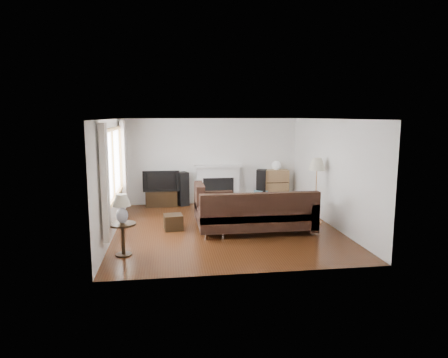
{
  "coord_description": "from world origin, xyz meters",
  "views": [
    {
      "loc": [
        -1.28,
        -8.88,
        2.56
      ],
      "look_at": [
        0.0,
        0.3,
        1.1
      ],
      "focal_mm": 32.0,
      "sensor_mm": 36.0,
      "label": 1
    }
  ],
  "objects": [
    {
      "name": "curtain_far",
      "position": [
        -2.4,
        1.32,
        1.4
      ],
      "size": [
        0.1,
        0.35,
        2.1
      ],
      "primitive_type": "cube",
      "color": "silver",
      "rests_on": "room"
    },
    {
      "name": "coffee_table",
      "position": [
        0.85,
        1.19,
        0.23
      ],
      "size": [
        1.29,
        0.87,
        0.46
      ],
      "primitive_type": "cube",
      "rotation": [
        0.0,
        0.0,
        0.2
      ],
      "color": "#A06C4C",
      "rests_on": "ground"
    },
    {
      "name": "floor_lamp",
      "position": [
        2.22,
        0.16,
        0.79
      ],
      "size": [
        0.49,
        0.49,
        1.58
      ],
      "primitive_type": "cube",
      "rotation": [
        0.0,
        0.0,
        0.23
      ],
      "color": "#BF8142",
      "rests_on": "ground"
    },
    {
      "name": "sectional_sofa",
      "position": [
        0.62,
        -0.44,
        0.45
      ],
      "size": [
        2.79,
        2.04,
        0.9
      ],
      "primitive_type": "cube",
      "color": "black",
      "rests_on": "ground"
    },
    {
      "name": "fireplace",
      "position": [
        0.15,
        2.64,
        0.57
      ],
      "size": [
        1.4,
        0.26,
        1.15
      ],
      "primitive_type": "cube",
      "color": "white",
      "rests_on": "room"
    },
    {
      "name": "television",
      "position": [
        -1.5,
        2.5,
        0.74
      ],
      "size": [
        1.03,
        0.13,
        0.59
      ],
      "primitive_type": "imported",
      "color": "black",
      "rests_on": "tv_stand"
    },
    {
      "name": "window",
      "position": [
        -2.45,
        -0.2,
        1.55
      ],
      "size": [
        0.12,
        2.74,
        1.54
      ],
      "primitive_type": "cube",
      "color": "olive",
      "rests_on": "room"
    },
    {
      "name": "curtain_near",
      "position": [
        -2.4,
        -1.72,
        1.4
      ],
      "size": [
        0.1,
        0.35,
        2.1
      ],
      "primitive_type": "cube",
      "color": "silver",
      "rests_on": "room"
    },
    {
      "name": "footstool",
      "position": [
        -1.21,
        0.03,
        0.17
      ],
      "size": [
        0.45,
        0.45,
        0.35
      ],
      "primitive_type": "cube",
      "rotation": [
        0.0,
        0.0,
        0.11
      ],
      "color": "black",
      "rests_on": "ground"
    },
    {
      "name": "side_table",
      "position": [
        -2.15,
        -1.56,
        0.31
      ],
      "size": [
        0.49,
        0.49,
        0.61
      ],
      "primitive_type": "cube",
      "color": "black",
      "rests_on": "ground"
    },
    {
      "name": "bookshelf",
      "position": [
        1.88,
        2.53,
        0.49
      ],
      "size": [
        0.71,
        0.34,
        0.98
      ],
      "primitive_type": "cube",
      "color": "#9D7649",
      "rests_on": "ground"
    },
    {
      "name": "speaker_right",
      "position": [
        1.43,
        2.52,
        0.5
      ],
      "size": [
        0.38,
        0.41,
        1.0
      ],
      "primitive_type": "cube",
      "rotation": [
        0.0,
        0.0,
        -0.35
      ],
      "color": "black",
      "rests_on": "ground"
    },
    {
      "name": "tv_stand",
      "position": [
        -1.5,
        2.5,
        0.22
      ],
      "size": [
        0.9,
        0.4,
        0.45
      ],
      "primitive_type": "cube",
      "color": "black",
      "rests_on": "ground"
    },
    {
      "name": "table_lamp",
      "position": [
        -2.15,
        -1.56,
        0.88
      ],
      "size": [
        0.33,
        0.33,
        0.54
      ],
      "primitive_type": "cube",
      "color": "silver",
      "rests_on": "side_table"
    },
    {
      "name": "globe_lamp",
      "position": [
        1.88,
        2.53,
        1.11
      ],
      "size": [
        0.26,
        0.26,
        0.26
      ],
      "primitive_type": "sphere",
      "color": "white",
      "rests_on": "bookshelf"
    },
    {
      "name": "speaker_left",
      "position": [
        -0.89,
        2.52,
        0.49
      ],
      "size": [
        0.37,
        0.4,
        0.97
      ],
      "primitive_type": "cube",
      "rotation": [
        0.0,
        0.0,
        0.39
      ],
      "color": "black",
      "rests_on": "ground"
    },
    {
      "name": "room",
      "position": [
        0.0,
        0.0,
        1.25
      ],
      "size": [
        5.1,
        5.6,
        2.54
      ],
      "color": "#482310",
      "rests_on": "ground"
    }
  ]
}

